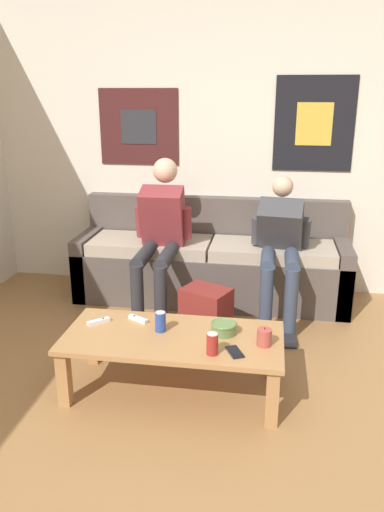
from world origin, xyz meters
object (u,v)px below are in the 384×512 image
person_seated_adult (160,232)px  backpack (205,315)px  couch (211,264)px  drink_can_blue (161,322)px  cell_phone (235,352)px  pillar_candle (264,337)px  drink_can_red (212,344)px  ceramic_bowl (224,327)px  game_controller_near_right (138,319)px  person_seated_teen (280,244)px  coffee_table (173,344)px  game_controller_near_left (99,321)px

person_seated_adult → backpack: person_seated_adult is taller
couch → drink_can_blue: 1.46m
drink_can_blue → cell_phone: size_ratio=0.82×
couch → person_seated_adult: 0.64m
pillar_candle → drink_can_red: size_ratio=0.90×
person_seated_adult → backpack: 0.78m
ceramic_bowl → game_controller_near_right: (-0.55, 0.09, -0.03)m
person_seated_adult → drink_can_blue: size_ratio=9.98×
drink_can_blue → game_controller_near_right: (-0.17, 0.11, -0.05)m
backpack → drink_can_red: bearing=-80.0°
person_seated_adult → pillar_candle: size_ratio=11.05×
person_seated_adult → person_seated_teen: size_ratio=1.13×
coffee_table → drink_can_red: (0.26, -0.18, 0.12)m
person_seated_adult → drink_can_red: person_seated_adult is taller
couch → game_controller_near_right: (-0.31, -1.33, 0.08)m
couch → backpack: bearing=-86.3°
couch → coffee_table: 1.49m
person_seated_teen → drink_can_red: 1.42m
drink_can_blue → drink_can_red: bearing=-33.5°
drink_can_red → game_controller_near_left: (-0.75, 0.27, -0.05)m
pillar_candle → person_seated_adult: bearing=126.4°
couch → pillar_candle: bearing=-72.3°
drink_can_red → ceramic_bowl: bearing=81.5°
backpack → game_controller_near_right: size_ratio=2.84×
coffee_table → person_seated_teen: bearing=61.9°
person_seated_adult → cell_phone: 1.50m
coffee_table → couch: bearing=88.1°
drink_can_blue → game_controller_near_left: drink_can_blue is taller
coffee_table → drink_can_red: bearing=-34.8°
cell_phone → ceramic_bowl: bearing=110.8°
game_controller_near_right → cell_phone: game_controller_near_right is taller
backpack → ceramic_bowl: 0.70m
backpack → game_controller_near_left: game_controller_near_left is taller
ceramic_bowl → backpack: bearing=107.1°
backpack → person_seated_adult: bearing=134.7°
person_seated_teen → pillar_candle: 1.23m
coffee_table → game_controller_near_left: game_controller_near_left is taller
person_seated_teen → game_controller_near_left: 1.58m
backpack → game_controller_near_right: bearing=-123.1°
ceramic_bowl → cell_phone: ceramic_bowl is taller
ceramic_bowl → pillar_candle: size_ratio=1.42×
pillar_candle → game_controller_near_left: (-1.03, 0.12, -0.04)m
person_seated_teen → drink_can_red: size_ratio=8.85×
ceramic_bowl → game_controller_near_right: size_ratio=1.11×
ceramic_bowl → pillar_candle: bearing=-24.3°
couch → cell_phone: size_ratio=15.38×
game_controller_near_right → drink_can_red: bearing=-33.6°
ceramic_bowl → pillar_candle: (0.24, -0.11, 0.01)m
coffee_table → person_seated_teen: 1.37m
person_seated_adult → game_controller_near_right: (0.07, -0.98, -0.30)m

